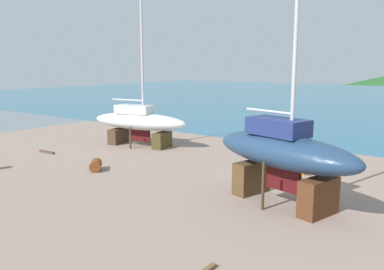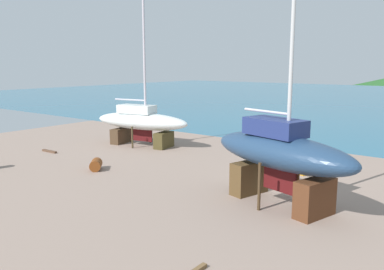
# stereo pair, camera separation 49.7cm
# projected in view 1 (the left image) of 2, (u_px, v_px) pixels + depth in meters

# --- Properties ---
(ground_plane) EXTENTS (48.42, 48.42, 0.00)m
(ground_plane) POSITION_uv_depth(u_px,v_px,m) (247.00, 206.00, 15.52)
(ground_plane) COLOR gray
(sailboat_mid_port) EXTENTS (6.96, 3.79, 10.25)m
(sailboat_mid_port) POSITION_uv_depth(u_px,v_px,m) (283.00, 153.00, 15.56)
(sailboat_mid_port) COLOR #562F1A
(sailboat_mid_port) RESTS_ON ground
(sailboat_large_starboard) EXTENTS (7.34, 3.12, 11.48)m
(sailboat_large_starboard) POSITION_uv_depth(u_px,v_px,m) (139.00, 121.00, 26.92)
(sailboat_large_starboard) COLOR #473D1F
(sailboat_large_starboard) RESTS_ON ground
(worker) EXTENTS (0.50, 0.38, 1.67)m
(worker) POSITION_uv_depth(u_px,v_px,m) (303.00, 158.00, 19.91)
(worker) COLOR orange
(worker) RESTS_ON ground
(barrel_blue_faded) EXTENTS (1.05, 1.06, 0.58)m
(barrel_blue_faded) POSITION_uv_depth(u_px,v_px,m) (96.00, 165.00, 20.70)
(barrel_blue_faded) COLOR brown
(barrel_blue_faded) RESTS_ON ground
(timber_long_fore) EXTENTS (1.30, 0.22, 0.13)m
(timber_long_fore) POSITION_uv_depth(u_px,v_px,m) (47.00, 152.00, 24.90)
(timber_long_fore) COLOR brown
(timber_long_fore) RESTS_ON ground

